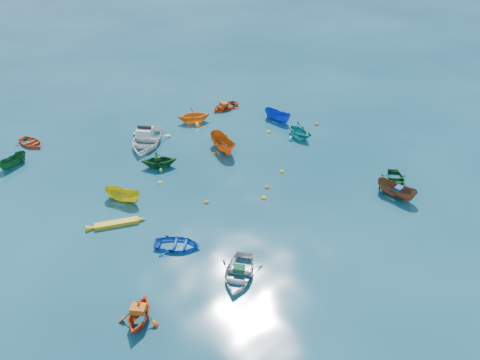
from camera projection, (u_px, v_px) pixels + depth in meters
ground at (287, 219)px, 29.99m from camera, size 160.00×160.00×0.00m
dinghy_blue_sw at (178, 247)px, 27.79m from camera, size 3.37×3.31×0.57m
dinghy_white_near at (239, 277)px, 25.78m from camera, size 4.03×3.94×0.68m
sampan_brown_mid at (395, 196)px, 32.12m from camera, size 1.56×3.04×1.12m
dinghy_orange_w at (140, 321)px, 23.25m from camera, size 3.22×3.23×1.29m
sampan_yellow_mid at (124, 200)px, 31.70m from camera, size 2.24×2.82×1.04m
dinghy_green_e at (395, 181)px, 33.65m from camera, size 3.04×3.09×0.52m
dinghy_cyan_se at (298, 137)px, 39.24m from camera, size 2.57×2.92×1.44m
sampan_orange_n at (223, 150)px, 37.38m from camera, size 1.92×3.59×1.32m
dinghy_green_n at (160, 167)px, 35.29m from camera, size 3.40×3.27×1.38m
dinghy_red_ne at (225, 108)px, 43.88m from camera, size 2.96×2.22×0.58m
sampan_blue_far at (277, 120)px, 41.81m from camera, size 1.55×2.92×1.07m
dinghy_red_far at (31, 145)px, 38.12m from camera, size 2.51×2.99×0.53m
dinghy_orange_far at (194, 122)px, 41.52m from camera, size 3.66×3.46×1.53m
sampan_green_far at (14, 166)px, 35.39m from camera, size 2.58×1.80×0.93m
kayak_yellow at (117, 225)px, 29.52m from camera, size 3.38×1.70×0.34m
motorboat_white at (147, 144)px, 38.20m from camera, size 5.65×5.66×1.57m
tarp_green_a at (239, 269)px, 25.59m from camera, size 0.75×0.77×0.30m
tarp_blue_a at (399, 189)px, 31.64m from camera, size 0.64×0.52×0.28m
tarp_orange_a at (138, 309)px, 22.84m from camera, size 0.91×0.91×0.35m
tarp_green_b at (157, 157)px, 34.82m from camera, size 0.67×0.72×0.28m
tarp_orange_b at (224, 104)px, 43.56m from camera, size 0.59×0.75×0.35m
buoy_ye_a at (264, 198)px, 31.89m from camera, size 0.38×0.38×0.38m
buoy_or_b at (267, 188)px, 32.95m from camera, size 0.33×0.33×0.33m
buoy_or_c at (206, 203)px, 31.48m from camera, size 0.33×0.33×0.33m
buoy_ye_c at (282, 172)px, 34.67m from camera, size 0.33×0.33×0.33m
buoy_or_d at (317, 125)px, 41.07m from camera, size 0.37×0.37×0.37m
buoy_ye_d at (160, 183)px, 33.46m from camera, size 0.30×0.30×0.30m
buoy_or_e at (215, 154)px, 36.87m from camera, size 0.32×0.32×0.32m
buoy_ye_e at (269, 132)px, 39.89m from camera, size 0.36×0.36×0.36m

